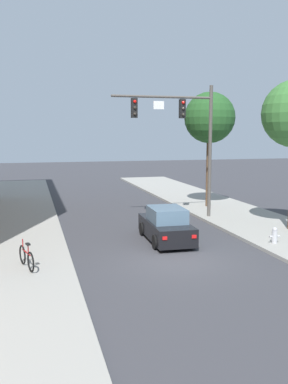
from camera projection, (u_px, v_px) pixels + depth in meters
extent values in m
plane|color=#38383D|center=(176.00, 261.00, 16.60)|extent=(120.00, 120.00, 0.00)
cube|color=#99968E|center=(2.00, 273.00, 14.93)|extent=(5.00, 60.00, 0.15)
cylinder|color=#514C47|center=(210.00, 152.00, 24.32)|extent=(0.20, 0.20, 7.50)
cylinder|color=#514C47|center=(163.00, 97.00, 23.17)|extent=(5.75, 0.14, 0.14)
cube|color=black|center=(182.00, 109.00, 23.55)|extent=(0.32, 0.28, 1.05)
sphere|color=red|center=(183.00, 103.00, 23.36)|extent=(0.18, 0.18, 0.18)
sphere|color=#2D2823|center=(183.00, 109.00, 23.40)|extent=(0.18, 0.18, 0.18)
sphere|color=#2D2823|center=(183.00, 115.00, 23.45)|extent=(0.18, 0.18, 0.18)
cube|color=black|center=(134.00, 108.00, 22.84)|extent=(0.32, 0.28, 1.05)
sphere|color=red|center=(135.00, 102.00, 22.65)|extent=(0.18, 0.18, 0.18)
sphere|color=#2D2823|center=(135.00, 108.00, 22.70)|extent=(0.18, 0.18, 0.18)
sphere|color=#2D2823|center=(135.00, 114.00, 22.74)|extent=(0.18, 0.18, 0.18)
cube|color=white|center=(159.00, 105.00, 23.15)|extent=(0.60, 0.03, 0.44)
cube|color=black|center=(166.00, 229.00, 19.58)|extent=(1.86, 4.26, 0.80)
cube|color=slate|center=(167.00, 214.00, 19.34)|extent=(1.57, 2.05, 0.64)
cylinder|color=black|center=(143.00, 229.00, 20.70)|extent=(0.24, 0.65, 0.64)
cylinder|color=black|center=(174.00, 227.00, 21.05)|extent=(0.24, 0.65, 0.64)
cylinder|color=black|center=(156.00, 242.00, 18.18)|extent=(0.24, 0.65, 0.64)
cylinder|color=black|center=(191.00, 240.00, 18.54)|extent=(0.24, 0.65, 0.64)
cube|color=red|center=(165.00, 238.00, 17.38)|extent=(0.20, 0.05, 0.14)
cube|color=red|center=(194.00, 237.00, 17.66)|extent=(0.20, 0.05, 0.14)
torus|color=black|center=(22.00, 255.00, 15.63)|extent=(0.26, 0.71, 0.72)
torus|color=black|center=(31.00, 262.00, 14.74)|extent=(0.26, 0.71, 0.72)
cylinder|color=maroon|center=(26.00, 252.00, 15.15)|extent=(0.31, 0.92, 0.05)
cylinder|color=maroon|center=(28.00, 249.00, 14.91)|extent=(0.04, 0.04, 0.35)
cylinder|color=maroon|center=(23.00, 244.00, 15.48)|extent=(0.04, 0.04, 0.40)
cube|color=black|center=(28.00, 244.00, 14.88)|extent=(0.18, 0.26, 0.06)
cylinder|color=#B2B2B7|center=(274.00, 237.00, 18.64)|extent=(0.24, 0.24, 0.55)
sphere|color=#B2B2B7|center=(275.00, 230.00, 18.60)|extent=(0.22, 0.22, 0.22)
cylinder|color=#B2B2B7|center=(271.00, 237.00, 18.59)|extent=(0.12, 0.09, 0.09)
cylinder|color=#B2B2B7|center=(278.00, 236.00, 18.69)|extent=(0.12, 0.09, 0.09)
cylinder|color=brown|center=(208.00, 172.00, 27.94)|extent=(0.32, 0.32, 4.59)
sphere|color=#235123|center=(210.00, 118.00, 27.45)|extent=(3.31, 3.31, 3.31)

